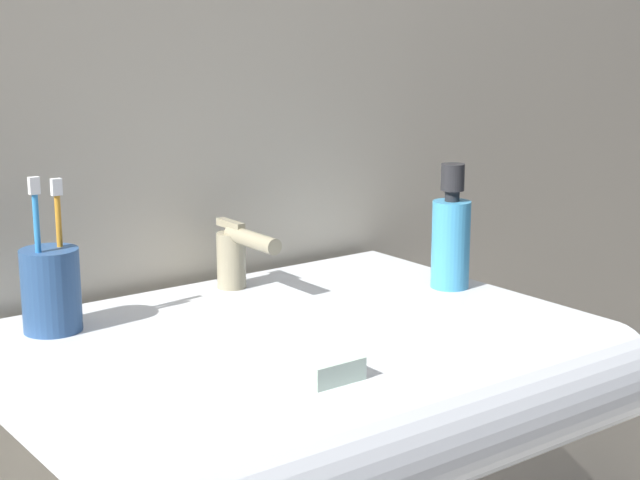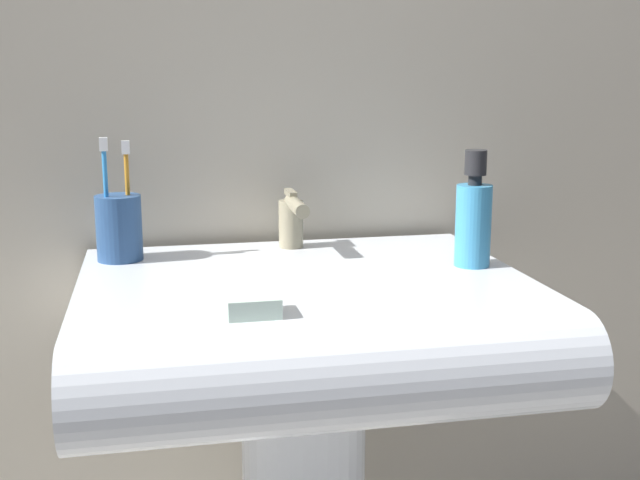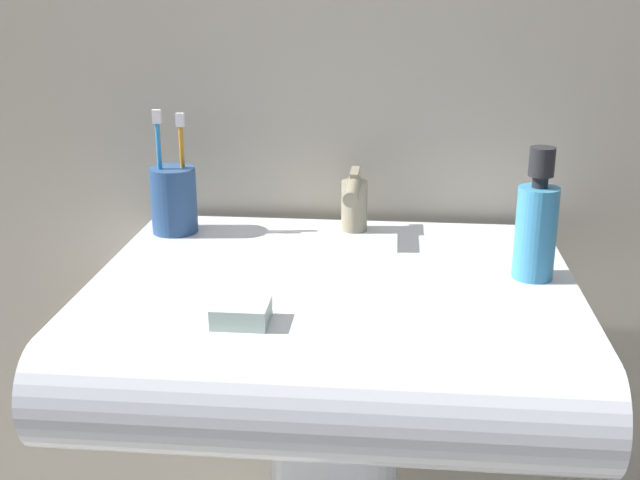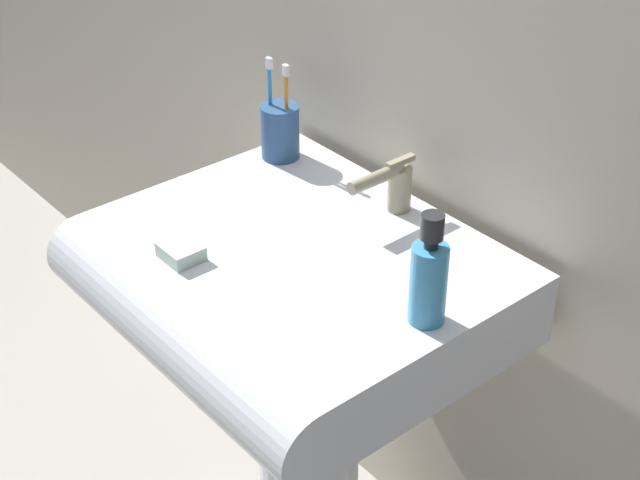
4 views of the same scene
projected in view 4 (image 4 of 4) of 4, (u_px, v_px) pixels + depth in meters
name	position (u px, v px, depth m)	size (l,w,h in m)	color
sink_pedestal	(308.00, 448.00, 1.78)	(0.18, 0.18, 0.63)	white
sink_basin	(283.00, 288.00, 1.54)	(0.62, 0.53, 0.12)	white
faucet	(393.00, 185.00, 1.59)	(0.04, 0.13, 0.09)	tan
toothbrush_cup	(280.00, 131.00, 1.76)	(0.07, 0.07, 0.19)	#2D5184
soap_bottle	(429.00, 278.00, 1.34)	(0.05, 0.05, 0.17)	#3F99CC
bar_soap	(181.00, 252.00, 1.50)	(0.06, 0.05, 0.02)	silver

